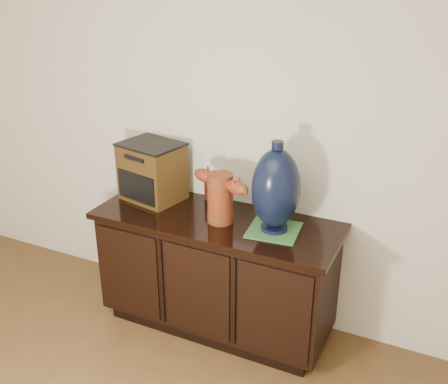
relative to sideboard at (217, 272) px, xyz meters
The scene contains 6 objects.
sideboard is the anchor object (origin of this frame).
terracotta_vessel 0.54m from the sideboard, 30.32° to the right, with size 0.41×0.20×0.29m.
tv_radio 0.74m from the sideboard, 169.58° to the left, with size 0.41×0.36×0.36m.
green_mat 0.52m from the sideboard, ahead, with size 0.28×0.28×0.01m, color #306B31.
lamp_base 0.72m from the sideboard, ahead, with size 0.29×0.29×0.51m.
spray_can 0.53m from the sideboard, 125.64° to the left, with size 0.06×0.06×0.17m.
Camera 1 is at (1.22, -0.22, 2.12)m, focal length 42.00 mm.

